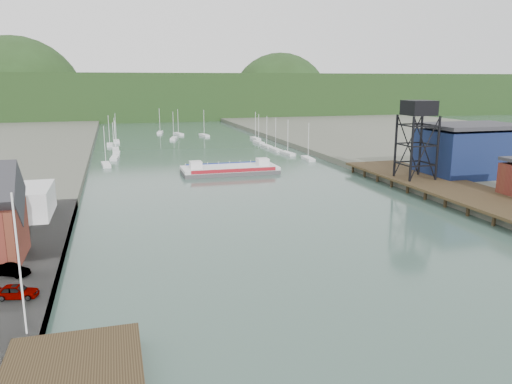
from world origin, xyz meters
TOP-DOWN VIEW (x-y plane):
  - ground at (0.00, 0.00)m, footprint 600.00×600.00m
  - east_pier at (37.00, 45.00)m, footprint 14.00×70.00m
  - flagpole at (-33.00, 10.00)m, footprint 0.16×0.16m
  - lift_tower at (35.00, 58.00)m, footprint 6.50×6.50m
  - blue_shed at (50.00, 60.00)m, footprint 20.50×14.50m
  - marina_sailboats at (0.08, 138.46)m, footprint 57.71×92.65m
  - distant_hills at (-3.98, 301.35)m, footprint 500.00×120.00m
  - chain_ferry at (1.55, 84.98)m, footprint 23.10×9.48m
  - car_west_a at (-34.99, 17.74)m, footprint 4.34×2.47m
  - car_west_b at (-36.50, 24.00)m, footprint 4.03×3.09m

SIDE VIEW (x-z plane):
  - ground at x=0.00m, z-range 0.00..0.00m
  - marina_sailboats at x=0.08m, z-range -0.10..0.80m
  - chain_ferry at x=1.55m, z-range -0.71..2.62m
  - east_pier at x=37.00m, z-range 0.67..3.12m
  - car_west_b at x=-36.50m, z-range 1.60..2.88m
  - car_west_a at x=-34.99m, z-range 1.60..2.99m
  - blue_shed at x=50.00m, z-range 1.41..12.71m
  - flagpole at x=-33.00m, z-range 1.60..13.60m
  - distant_hills at x=-3.98m, z-range -29.62..50.38m
  - lift_tower at x=35.00m, z-range 7.65..23.65m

